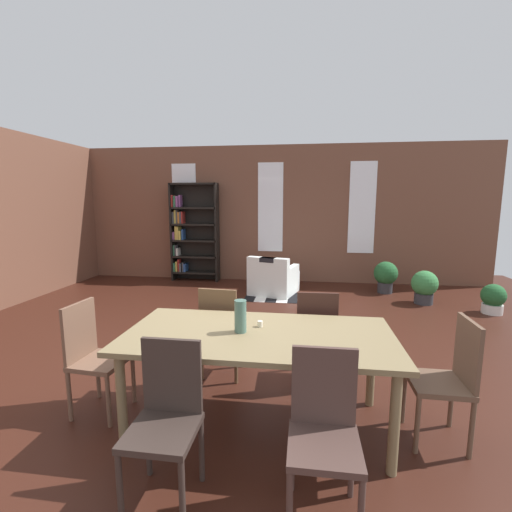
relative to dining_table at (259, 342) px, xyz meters
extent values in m
plane|color=#3A1A12|center=(-0.41, 0.96, -0.70)|extent=(11.08, 11.08, 0.00)
cube|color=brown|center=(-0.41, 5.29, 0.79)|extent=(9.40, 0.12, 2.98)
cube|color=white|center=(-2.37, 5.22, 0.94)|extent=(0.55, 0.02, 1.94)
cube|color=white|center=(-0.41, 5.22, 0.94)|extent=(0.55, 0.02, 1.94)
cube|color=white|center=(1.55, 5.22, 0.94)|extent=(0.55, 0.02, 1.94)
cube|color=olive|center=(0.00, 0.00, 0.06)|extent=(2.08, 1.01, 0.04)
cylinder|color=olive|center=(-0.94, -0.41, -0.33)|extent=(0.07, 0.07, 0.73)
cylinder|color=olive|center=(0.94, -0.41, -0.33)|extent=(0.07, 0.07, 0.73)
cylinder|color=olive|center=(-0.94, 0.41, -0.33)|extent=(0.07, 0.07, 0.73)
cylinder|color=olive|center=(0.94, 0.41, -0.33)|extent=(0.07, 0.07, 0.73)
cylinder|color=#4C7266|center=(-0.14, 0.00, 0.20)|extent=(0.09, 0.09, 0.26)
cylinder|color=silver|center=(-0.01, 0.13, 0.10)|extent=(0.04, 0.04, 0.05)
cube|color=#352924|center=(-0.47, -0.81, -0.25)|extent=(0.40, 0.40, 0.04)
cube|color=#352924|center=(-0.47, -0.62, 0.00)|extent=(0.38, 0.03, 0.50)
cylinder|color=#352924|center=(-0.65, -0.99, -0.48)|extent=(0.04, 0.04, 0.43)
cylinder|color=#352924|center=(-0.29, -0.99, -0.48)|extent=(0.04, 0.04, 0.43)
cylinder|color=#352924|center=(-0.65, -0.63, -0.48)|extent=(0.04, 0.04, 0.43)
cylinder|color=#352924|center=(-0.29, -0.63, -0.48)|extent=(0.04, 0.04, 0.43)
cube|color=brown|center=(-0.47, 0.81, -0.25)|extent=(0.43, 0.43, 0.04)
cube|color=brown|center=(-0.48, 0.62, 0.00)|extent=(0.38, 0.06, 0.50)
cylinder|color=brown|center=(-0.28, 0.97, -0.48)|extent=(0.04, 0.04, 0.43)
cylinder|color=brown|center=(-0.63, 1.00, -0.48)|extent=(0.04, 0.04, 0.43)
cylinder|color=brown|center=(-0.30, 0.61, -0.48)|extent=(0.04, 0.04, 0.43)
cylinder|color=brown|center=(-0.66, 0.64, -0.48)|extent=(0.04, 0.04, 0.43)
cube|color=brown|center=(-1.34, 0.00, -0.25)|extent=(0.43, 0.43, 0.04)
cube|color=brown|center=(-1.53, 0.02, 0.00)|extent=(0.06, 0.38, 0.50)
cylinder|color=brown|center=(-1.18, -0.19, -0.48)|extent=(0.04, 0.04, 0.43)
cylinder|color=brown|center=(-1.15, 0.16, -0.48)|extent=(0.04, 0.04, 0.43)
cylinder|color=brown|center=(-1.54, -0.16, -0.48)|extent=(0.04, 0.04, 0.43)
cylinder|color=brown|center=(-1.51, 0.19, -0.48)|extent=(0.04, 0.04, 0.43)
cube|color=#39201A|center=(0.47, 0.81, -0.25)|extent=(0.41, 0.41, 0.04)
cube|color=#39201A|center=(0.47, 0.62, 0.00)|extent=(0.38, 0.04, 0.50)
cylinder|color=#39201A|center=(0.64, 0.99, -0.48)|extent=(0.04, 0.04, 0.43)
cylinder|color=#39201A|center=(0.28, 0.98, -0.48)|extent=(0.04, 0.04, 0.43)
cylinder|color=#39201A|center=(0.65, 0.63, -0.48)|extent=(0.04, 0.04, 0.43)
cylinder|color=#39201A|center=(0.29, 0.62, -0.48)|extent=(0.04, 0.04, 0.43)
cube|color=#49332E|center=(0.47, -0.81, -0.25)|extent=(0.40, 0.40, 0.04)
cube|color=#49332E|center=(0.47, -0.62, 0.00)|extent=(0.38, 0.03, 0.50)
cylinder|color=#49332E|center=(0.29, -0.99, -0.48)|extent=(0.04, 0.04, 0.43)
cylinder|color=#49332E|center=(0.29, -0.63, -0.48)|extent=(0.04, 0.04, 0.43)
cylinder|color=#49332E|center=(0.65, -0.63, -0.48)|extent=(0.04, 0.04, 0.43)
cube|color=brown|center=(1.34, 0.00, -0.25)|extent=(0.40, 0.40, 0.04)
cube|color=brown|center=(1.53, 0.00, 0.00)|extent=(0.03, 0.38, 0.50)
cylinder|color=brown|center=(1.16, 0.18, -0.48)|extent=(0.04, 0.04, 0.43)
cylinder|color=brown|center=(1.16, -0.18, -0.48)|extent=(0.04, 0.04, 0.43)
cylinder|color=brown|center=(1.52, 0.18, -0.48)|extent=(0.04, 0.04, 0.43)
cylinder|color=brown|center=(1.52, -0.18, -0.48)|extent=(0.04, 0.04, 0.43)
cube|color=black|center=(-2.60, 5.03, 0.39)|extent=(0.04, 0.30, 2.18)
cube|color=black|center=(-1.58, 5.03, 0.39)|extent=(0.04, 0.30, 2.18)
cube|color=black|center=(-2.09, 5.17, 0.39)|extent=(1.06, 0.01, 2.18)
cube|color=black|center=(-2.09, 5.03, -0.52)|extent=(1.02, 0.30, 0.04)
cube|color=#33724C|center=(-2.56, 5.03, -0.40)|extent=(0.04, 0.25, 0.19)
cube|color=gold|center=(-2.51, 5.03, -0.38)|extent=(0.03, 0.22, 0.23)
cube|color=#B22D28|center=(-2.47, 5.03, -0.36)|extent=(0.04, 0.17, 0.28)
cube|color=#4C4C51|center=(-2.42, 5.03, -0.40)|extent=(0.04, 0.24, 0.19)
cube|color=#4C4C51|center=(-2.37, 5.03, -0.40)|extent=(0.03, 0.17, 0.20)
cube|color=#284C8C|center=(-2.32, 5.03, -0.41)|extent=(0.05, 0.22, 0.18)
cube|color=black|center=(-2.09, 5.03, -0.15)|extent=(1.02, 0.30, 0.04)
cube|color=#33724C|center=(-2.56, 5.03, -0.02)|extent=(0.03, 0.17, 0.24)
cube|color=#4C4C51|center=(-2.53, 5.03, -0.02)|extent=(0.03, 0.18, 0.24)
cube|color=white|center=(-2.49, 5.03, -0.05)|extent=(0.03, 0.20, 0.17)
cube|color=black|center=(-2.09, 5.03, 0.21)|extent=(1.02, 0.30, 0.04)
cube|color=#8C4C8C|center=(-2.56, 5.03, 0.32)|extent=(0.04, 0.21, 0.17)
cube|color=gold|center=(-2.50, 5.03, 0.38)|extent=(0.05, 0.21, 0.30)
cube|color=gold|center=(-2.45, 5.03, 0.38)|extent=(0.03, 0.25, 0.29)
cube|color=gold|center=(-2.40, 5.03, 0.33)|extent=(0.04, 0.25, 0.20)
cube|color=#284C8C|center=(-2.35, 5.03, 0.34)|extent=(0.04, 0.20, 0.23)
cube|color=black|center=(-2.09, 5.03, 0.57)|extent=(1.02, 0.30, 0.04)
cube|color=#4C4C51|center=(-2.56, 5.03, 0.72)|extent=(0.04, 0.17, 0.25)
cube|color=gold|center=(-2.51, 5.03, 0.74)|extent=(0.04, 0.17, 0.30)
cube|color=#4C4C51|center=(-2.47, 5.03, 0.74)|extent=(0.03, 0.17, 0.30)
cube|color=orange|center=(-2.43, 5.03, 0.72)|extent=(0.03, 0.20, 0.26)
cube|color=#4C4C51|center=(-2.38, 5.03, 0.72)|extent=(0.03, 0.21, 0.26)
cube|color=#B22D28|center=(-2.35, 5.03, 0.72)|extent=(0.03, 0.20, 0.26)
cube|color=black|center=(-2.09, 5.03, 0.93)|extent=(1.02, 0.30, 0.04)
cube|color=#B22D28|center=(-2.56, 5.03, 1.08)|extent=(0.03, 0.22, 0.26)
cube|color=#33724C|center=(-2.51, 5.03, 1.08)|extent=(0.05, 0.19, 0.24)
cube|color=#8C4C8C|center=(-2.45, 5.03, 1.07)|extent=(0.05, 0.23, 0.24)
cube|color=#8C4C8C|center=(-2.40, 5.03, 1.08)|extent=(0.04, 0.16, 0.26)
cube|color=black|center=(-2.09, 5.03, 1.46)|extent=(1.02, 0.30, 0.04)
cube|color=white|center=(-0.23, 4.12, -0.50)|extent=(0.99, 0.99, 0.40)
cube|color=white|center=(-0.32, 3.82, -0.12)|extent=(0.81, 0.37, 0.35)
cube|color=white|center=(0.10, 4.03, -0.22)|extent=(0.31, 0.73, 0.15)
cube|color=white|center=(-0.55, 4.22, -0.22)|extent=(0.31, 0.73, 0.15)
cube|color=black|center=(-0.32, 3.82, 0.01)|extent=(0.32, 0.24, 0.08)
cylinder|color=silver|center=(3.36, 3.33, -0.62)|extent=(0.31, 0.31, 0.15)
sphere|color=#235B2D|center=(3.36, 3.33, -0.40)|extent=(0.36, 0.36, 0.36)
cylinder|color=#333338|center=(2.44, 3.76, -0.60)|extent=(0.31, 0.31, 0.19)
sphere|color=#387F42|center=(2.44, 3.76, -0.33)|extent=(0.44, 0.44, 0.44)
cylinder|color=#333338|center=(1.94, 4.44, -0.59)|extent=(0.28, 0.28, 0.21)
sphere|color=#235B2D|center=(1.94, 4.44, -0.31)|extent=(0.45, 0.45, 0.45)
cube|color=black|center=(-0.63, 3.82, -0.69)|extent=(0.20, 0.75, 0.01)
cube|color=white|center=(-0.43, 3.82, -0.69)|extent=(0.20, 0.75, 0.01)
cube|color=black|center=(-0.23, 3.82, -0.69)|extent=(0.20, 0.75, 0.01)
cube|color=white|center=(-0.03, 3.82, -0.69)|extent=(0.20, 0.75, 0.01)
cube|color=black|center=(0.17, 3.82, -0.69)|extent=(0.20, 0.75, 0.01)
cube|color=white|center=(0.37, 3.82, -0.69)|extent=(0.20, 0.75, 0.01)
cube|color=black|center=(0.57, 3.82, -0.69)|extent=(0.20, 0.75, 0.01)
cube|color=white|center=(0.77, 3.82, -0.69)|extent=(0.20, 0.75, 0.01)
camera|label=1|loc=(0.33, -2.60, 1.09)|focal=24.79mm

